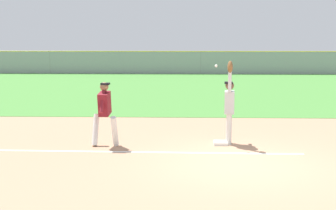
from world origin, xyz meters
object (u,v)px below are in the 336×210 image
(parked_car_silver, at_px, (336,62))
(first_base, at_px, (221,143))
(parked_car_tan, at_px, (265,63))
(fielder, at_px, (229,103))
(runner, at_px, (105,109))
(baseball, at_px, (216,66))
(parked_car_blue, at_px, (185,62))
(parked_car_white, at_px, (114,62))
(parked_car_black, at_px, (44,62))

(parked_car_silver, bearing_deg, first_base, -114.68)
(parked_car_tan, distance_m, parked_car_silver, 6.19)
(parked_car_tan, xyz_separation_m, parked_car_silver, (6.17, 0.50, 0.00))
(fielder, relative_size, parked_car_silver, 0.51)
(runner, height_order, parked_car_silver, runner)
(baseball, height_order, parked_car_tan, baseball)
(first_base, distance_m, parked_car_silver, 30.60)
(baseball, relative_size, parked_car_tan, 0.02)
(runner, bearing_deg, parked_car_blue, 89.68)
(parked_car_tan, bearing_deg, runner, -111.95)
(first_base, xyz_separation_m, fielder, (0.22, 0.05, 1.08))
(first_base, height_order, parked_car_blue, parked_car_blue)
(baseball, distance_m, parked_car_tan, 28.46)
(parked_car_tan, bearing_deg, parked_car_white, 176.16)
(fielder, height_order, parked_car_white, fielder)
(fielder, xyz_separation_m, runner, (-3.33, -0.36, -0.12))
(parked_car_blue, bearing_deg, fielder, -92.54)
(parked_car_white, relative_size, parked_car_tan, 1.01)
(first_base, height_order, runner, runner)
(parked_car_blue, relative_size, parked_car_silver, 1.02)
(parked_car_black, bearing_deg, parked_car_silver, 1.16)
(parked_car_black, height_order, parked_car_tan, same)
(runner, bearing_deg, baseball, 7.25)
(parked_car_silver, bearing_deg, parked_car_tan, -176.80)
(first_base, xyz_separation_m, parked_car_silver, (12.09, 28.11, 0.63))
(fielder, distance_m, parked_car_white, 28.45)
(fielder, relative_size, parked_car_white, 0.50)
(fielder, bearing_deg, parked_car_tan, -96.32)
(fielder, bearing_deg, parked_car_silver, -107.57)
(parked_car_silver, bearing_deg, parked_car_black, 178.79)
(parked_car_tan, bearing_deg, parked_car_black, 174.73)
(first_base, bearing_deg, fielder, 13.36)
(first_base, relative_size, parked_car_white, 0.08)
(parked_car_silver, bearing_deg, parked_car_blue, 179.29)
(parked_car_blue, distance_m, parked_car_tan, 6.78)
(parked_car_black, xyz_separation_m, parked_car_white, (6.26, -0.46, 0.00))
(baseball, bearing_deg, first_base, 42.54)
(baseball, distance_m, parked_car_white, 28.59)
(parked_car_black, height_order, parked_car_silver, same)
(first_base, height_order, parked_car_white, parked_car_white)
(parked_car_black, bearing_deg, first_base, -63.68)
(baseball, xyz_separation_m, parked_car_blue, (-0.70, 28.10, -1.47))
(parked_car_black, height_order, parked_car_blue, same)
(parked_car_blue, xyz_separation_m, parked_car_tan, (6.78, -0.34, 0.00))
(first_base, distance_m, baseball, 2.12)
(first_base, distance_m, runner, 3.26)
(parked_car_white, bearing_deg, parked_car_black, -178.53)
(parked_car_tan, bearing_deg, baseball, -106.39)
(fielder, bearing_deg, first_base, 18.72)
(fielder, xyz_separation_m, parked_car_blue, (-1.08, 27.90, -0.45))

